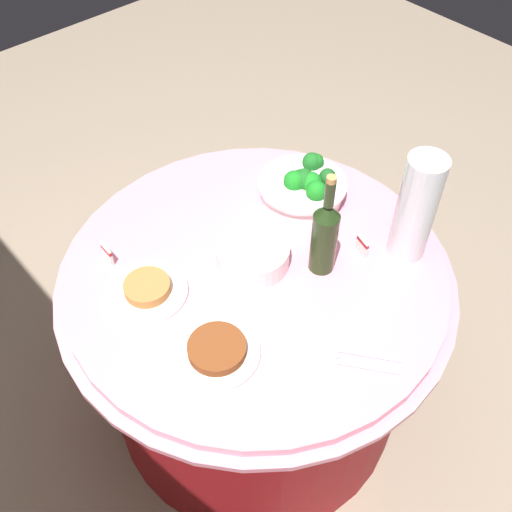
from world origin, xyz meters
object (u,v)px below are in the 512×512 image
plate_stack (253,255)px  serving_tongs (366,361)px  wine_bottle (325,235)px  label_placard_front (107,253)px  broccoli_bowl (304,186)px  label_placard_mid (362,245)px  decorative_fruit_vase (415,211)px  food_plate_peanuts (148,290)px  food_plate_stir_fry (217,350)px

plate_stack → serving_tongs: plate_stack is taller
wine_bottle → label_placard_front: (0.43, 0.44, -0.10)m
plate_stack → broccoli_bowl: bearing=-71.8°
broccoli_bowl → label_placard_front: broccoli_bowl is taller
plate_stack → serving_tongs: bearing=178.7°
serving_tongs → label_placard_mid: label_placard_mid is taller
wine_bottle → decorative_fruit_vase: decorative_fruit_vase is taller
plate_stack → label_placard_front: plate_stack is taller
decorative_fruit_vase → plate_stack: bearing=54.4°
decorative_fruit_vase → label_placard_mid: bearing=52.3°
food_plate_peanuts → plate_stack: bearing=-110.6°
wine_bottle → food_plate_peanuts: (0.25, 0.43, -0.11)m
plate_stack → wine_bottle: (-0.14, -0.14, 0.09)m
broccoli_bowl → wine_bottle: bearing=144.9°
serving_tongs → label_placard_mid: size_ratio=2.81×
broccoli_bowl → plate_stack: bearing=108.2°
wine_bottle → label_placard_front: size_ratio=6.11×
food_plate_stir_fry → label_placard_front: (0.46, 0.03, 0.01)m
decorative_fruit_vase → food_plate_peanuts: decorative_fruit_vase is taller
plate_stack → decorative_fruit_vase: size_ratio=0.62×
food_plate_stir_fry → label_placard_mid: bearing=-91.3°
wine_bottle → food_plate_stir_fry: 0.43m
food_plate_stir_fry → label_placard_mid: label_placard_mid is taller
wine_bottle → food_plate_stir_fry: bearing=94.2°
food_plate_stir_fry → serving_tongs: bearing=-135.5°
decorative_fruit_vase → serving_tongs: bearing=115.1°
label_placard_front → wine_bottle: bearing=-133.9°
plate_stack → food_plate_stir_fry: bearing=122.0°
food_plate_stir_fry → food_plate_peanuts: bearing=3.5°
food_plate_stir_fry → food_plate_peanuts: (0.28, 0.02, -0.00)m
label_placard_front → food_plate_stir_fry: bearing=-176.0°
wine_bottle → serving_tongs: (-0.30, 0.15, -0.12)m
broccoli_bowl → serving_tongs: 0.63m
food_plate_stir_fry → decorative_fruit_vase: bearing=-98.2°
decorative_fruit_vase → label_placard_mid: 0.18m
wine_bottle → label_placard_front: bearing=46.1°
broccoli_bowl → label_placard_front: bearing=73.3°
broccoli_bowl → serving_tongs: bearing=149.6°
label_placard_front → label_placard_mid: same height
food_plate_stir_fry → plate_stack: bearing=-58.0°
wine_bottle → label_placard_mid: 0.16m
wine_bottle → label_placard_front: 0.62m
broccoli_bowl → wine_bottle: (-0.24, 0.17, 0.08)m
broccoli_bowl → food_plate_stir_fry: (-0.27, 0.58, -0.03)m
broccoli_bowl → serving_tongs: (-0.54, 0.32, -0.04)m
broccoli_bowl → serving_tongs: size_ratio=1.81×
serving_tongs → food_plate_stir_fry: food_plate_stir_fry is taller
broccoli_bowl → label_placard_mid: (-0.28, 0.04, -0.02)m
food_plate_peanuts → label_placard_front: 0.18m
plate_stack → wine_bottle: 0.22m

